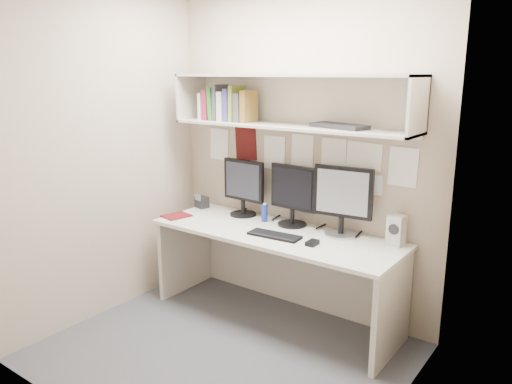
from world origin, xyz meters
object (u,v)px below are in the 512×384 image
Objects in this scene: desk at (275,275)px; speaker at (396,230)px; keyboard at (274,235)px; monitor_left at (244,185)px; monitor_center at (293,193)px; maroon_notebook at (176,216)px; desk_phone at (202,202)px; monitor_right at (343,199)px.

speaker is (0.87, 0.25, 0.47)m from desk.
desk is 4.93× the size of keyboard.
monitor_center reaches higher than monitor_left.
monitor_left is 0.50m from monitor_center.
monitor_center reaches higher than desk.
monitor_left reaches higher than keyboard.
keyboard reaches higher than desk.
maroon_notebook is at bearing -135.85° from monitor_left.
desk_phone reaches higher than keyboard.
maroon_notebook is (-0.98, -0.05, -0.00)m from keyboard.
speaker reaches higher than keyboard.
maroon_notebook is (-1.78, -0.41, -0.10)m from speaker.
monitor_center is 1.04m from maroon_notebook.
monitor_center is 3.67× the size of desk_phone.
monitor_left is at bearing 144.44° from keyboard.
monitor_center is at bearing 15.00° from desk_phone.
monitor_right is at bearing 25.79° from desk.
monitor_right is at bearing 14.32° from desk_phone.
monitor_right is (0.45, 0.22, 0.65)m from desk.
monitor_left is 0.50m from desk_phone.
desk is 3.79× the size of monitor_right.
monitor_center reaches higher than speaker.
monitor_center reaches higher than keyboard.
monitor_right is 1.45m from maroon_notebook.
maroon_notebook is at bearing -170.95° from monitor_right.
desk_phone is at bearing 106.20° from maroon_notebook.
monitor_left is at bearing -174.45° from speaker.
monitor_left is (-0.48, 0.22, 0.62)m from desk.
monitor_right reaches higher than desk.
speaker is (0.85, 0.03, -0.16)m from monitor_center.
speaker reaches higher than desk_phone.
desk is at bearing -21.88° from monitor_left.
monitor_right is at bearing 3.58° from monitor_center.
speaker is at bearing 25.28° from maroon_notebook.
speaker is 1.83m from maroon_notebook.
speaker is at bearing 3.75° from monitor_left.
monitor_left is 3.61× the size of desk_phone.
monitor_right is 1.30× the size of keyboard.
desk is at bearing 22.51° from maroon_notebook.
desk_phone is (-1.81, -0.06, -0.06)m from speaker.
speaker is 1.00× the size of maroon_notebook.
desk is 1.00m from maroon_notebook.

